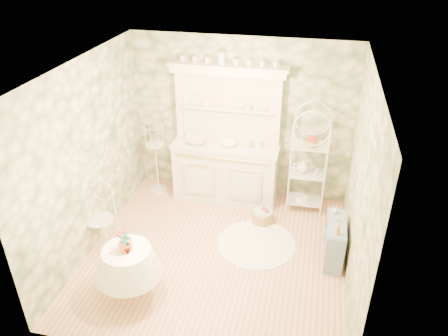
% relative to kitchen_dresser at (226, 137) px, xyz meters
% --- Properties ---
extents(floor, '(3.60, 3.60, 0.00)m').
position_rel_kitchen_dresser_xyz_m(floor, '(0.20, -1.52, -1.15)').
color(floor, tan).
rests_on(floor, ground).
extents(ceiling, '(3.60, 3.60, 0.00)m').
position_rel_kitchen_dresser_xyz_m(ceiling, '(0.20, -1.52, 1.56)').
color(ceiling, white).
rests_on(ceiling, floor).
extents(wall_left, '(3.60, 3.60, 0.00)m').
position_rel_kitchen_dresser_xyz_m(wall_left, '(-1.60, -1.52, 0.21)').
color(wall_left, beige).
rests_on(wall_left, floor).
extents(wall_right, '(3.60, 3.60, 0.00)m').
position_rel_kitchen_dresser_xyz_m(wall_right, '(2.00, -1.52, 0.21)').
color(wall_right, beige).
rests_on(wall_right, floor).
extents(wall_back, '(3.60, 3.60, 0.00)m').
position_rel_kitchen_dresser_xyz_m(wall_back, '(0.20, 0.28, 0.21)').
color(wall_back, beige).
rests_on(wall_back, floor).
extents(wall_front, '(3.60, 3.60, 0.00)m').
position_rel_kitchen_dresser_xyz_m(wall_front, '(0.20, -3.32, 0.21)').
color(wall_front, beige).
rests_on(wall_front, floor).
extents(kitchen_dresser, '(1.87, 0.61, 2.29)m').
position_rel_kitchen_dresser_xyz_m(kitchen_dresser, '(0.00, 0.00, 0.00)').
color(kitchen_dresser, white).
rests_on(kitchen_dresser, floor).
extents(bakers_rack, '(0.58, 0.42, 1.80)m').
position_rel_kitchen_dresser_xyz_m(bakers_rack, '(1.35, -0.03, -0.24)').
color(bakers_rack, white).
rests_on(bakers_rack, floor).
extents(side_shelf, '(0.32, 0.68, 0.56)m').
position_rel_kitchen_dresser_xyz_m(side_shelf, '(1.82, -1.24, -0.87)').
color(side_shelf, '#748BA8').
rests_on(side_shelf, floor).
extents(round_table, '(0.73, 0.73, 0.79)m').
position_rel_kitchen_dresser_xyz_m(round_table, '(-0.68, -2.49, -0.75)').
color(round_table, white).
rests_on(round_table, floor).
extents(cafe_chair, '(0.45, 0.45, 0.89)m').
position_rel_kitchen_dresser_xyz_m(cafe_chair, '(-1.48, -1.67, -0.70)').
color(cafe_chair, white).
rests_on(cafe_chair, floor).
extents(birdcage_stand, '(0.37, 0.37, 1.53)m').
position_rel_kitchen_dresser_xyz_m(birdcage_stand, '(-1.20, -0.07, -0.38)').
color(birdcage_stand, white).
rests_on(birdcage_stand, floor).
extents(floor_basket, '(0.34, 0.34, 0.20)m').
position_rel_kitchen_dresser_xyz_m(floor_basket, '(0.73, -0.59, -1.04)').
color(floor_basket, '#AD7D48').
rests_on(floor_basket, floor).
extents(lace_rug, '(1.54, 1.54, 0.01)m').
position_rel_kitchen_dresser_xyz_m(lace_rug, '(0.72, -1.15, -1.14)').
color(lace_rug, white).
rests_on(lace_rug, floor).
extents(bowl_floral, '(0.32, 0.32, 0.08)m').
position_rel_kitchen_dresser_xyz_m(bowl_floral, '(-0.46, -0.07, -0.13)').
color(bowl_floral, white).
rests_on(bowl_floral, kitchen_dresser).
extents(bowl_white, '(0.27, 0.27, 0.08)m').
position_rel_kitchen_dresser_xyz_m(bowl_white, '(0.06, -0.03, -0.13)').
color(bowl_white, white).
rests_on(bowl_white, kitchen_dresser).
extents(cup_left, '(0.12, 0.12, 0.09)m').
position_rel_kitchen_dresser_xyz_m(cup_left, '(-0.36, 0.16, 0.47)').
color(cup_left, white).
rests_on(cup_left, kitchen_dresser).
extents(cup_right, '(0.11, 0.11, 0.09)m').
position_rel_kitchen_dresser_xyz_m(cup_right, '(0.34, 0.16, 0.47)').
color(cup_right, white).
rests_on(cup_right, kitchen_dresser).
extents(potted_geranium, '(0.16, 0.12, 0.27)m').
position_rel_kitchen_dresser_xyz_m(potted_geranium, '(-0.65, -2.53, -0.30)').
color(potted_geranium, '#3F7238').
rests_on(potted_geranium, round_table).
extents(bottle_amber, '(0.08, 0.08, 0.16)m').
position_rel_kitchen_dresser_xyz_m(bottle_amber, '(1.82, -1.49, -0.46)').
color(bottle_amber, '#AD7D28').
rests_on(bottle_amber, side_shelf).
extents(bottle_blue, '(0.05, 0.05, 0.10)m').
position_rel_kitchen_dresser_xyz_m(bottle_blue, '(1.79, -1.20, -0.49)').
color(bottle_blue, '#A6C9D7').
rests_on(bottle_blue, side_shelf).
extents(bottle_glass, '(0.10, 0.10, 0.10)m').
position_rel_kitchen_dresser_xyz_m(bottle_glass, '(1.79, -0.99, -0.50)').
color(bottle_glass, silver).
rests_on(bottle_glass, side_shelf).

